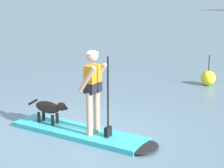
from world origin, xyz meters
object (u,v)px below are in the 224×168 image
(dog, at_px, (49,108))
(marker_buoy, at_px, (208,78))
(paddleboard, at_px, (87,134))
(person_paddler, at_px, (94,86))

(dog, height_order, marker_buoy, marker_buoy)
(paddleboard, height_order, dog, dog)
(marker_buoy, bearing_deg, dog, -94.44)
(paddleboard, bearing_deg, dog, -166.77)
(person_paddler, bearing_deg, dog, -166.77)
(marker_buoy, bearing_deg, person_paddler, -83.03)
(paddleboard, distance_m, marker_buoy, 5.62)
(dog, bearing_deg, marker_buoy, 85.56)
(paddleboard, xyz_separation_m, marker_buoy, (-0.51, 5.59, 0.19))
(dog, xyz_separation_m, marker_buoy, (0.45, 5.82, -0.21))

